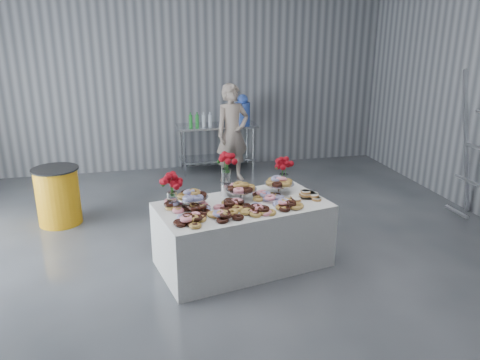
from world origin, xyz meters
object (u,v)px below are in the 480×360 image
at_px(trash_barrel, 58,196).
at_px(prep_table, 217,139).
at_px(display_table, 243,235).
at_px(water_jug, 243,110).
at_px(person, 232,133).
at_px(stepladder, 477,148).

bearing_deg(trash_barrel, prep_table, 37.12).
xyz_separation_m(display_table, water_jug, (0.88, 3.73, 0.77)).
height_order(display_table, trash_barrel, trash_barrel).
xyz_separation_m(prep_table, person, (0.16, -0.65, 0.25)).
xyz_separation_m(display_table, stepladder, (3.47, 0.58, 0.69)).
bearing_deg(prep_table, person, -75.87).
relative_size(trash_barrel, stepladder, 0.38).
bearing_deg(stepladder, display_table, -170.50).
height_order(person, trash_barrel, person).
bearing_deg(person, prep_table, 87.55).
bearing_deg(person, water_jug, 45.94).
xyz_separation_m(display_table, trash_barrel, (-2.24, 1.75, 0.03)).
distance_m(display_table, water_jug, 3.91).
xyz_separation_m(prep_table, water_jug, (0.50, -0.00, 0.53)).
relative_size(display_table, prep_table, 1.27).
bearing_deg(display_table, person, 80.05).
bearing_deg(person, stepladder, -57.05).
height_order(prep_table, stepladder, stepladder).
relative_size(display_table, stepladder, 0.89).
bearing_deg(display_table, trash_barrel, 142.03).
height_order(water_jug, stepladder, stepladder).
distance_m(person, stepladder, 3.86).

